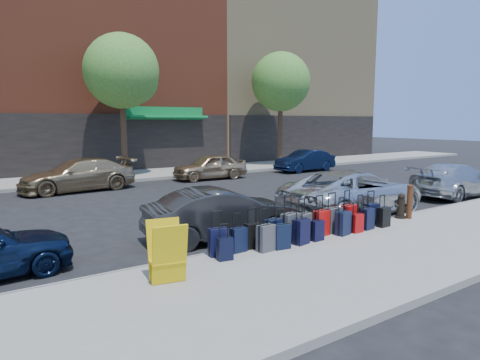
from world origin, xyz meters
TOP-DOWN VIEW (x-y plane):
  - ground at (0.00, 0.00)m, footprint 120.00×120.00m
  - sidewalk_near at (0.00, -6.50)m, footprint 60.00×4.00m
  - sidewalk_far at (0.00, 10.00)m, footprint 60.00×4.00m
  - curb_near at (0.00, -4.48)m, footprint 60.00×0.08m
  - curb_far at (0.00, 7.98)m, footprint 60.00×0.08m
  - building_center at (0.00, 17.99)m, footprint 17.00×12.85m
  - building_right at (16.00, 17.99)m, footprint 15.00×12.12m
  - tree_center at (0.64, 9.50)m, footprint 3.80×3.80m
  - tree_right at (11.14, 9.50)m, footprint 3.80×3.80m
  - suitcase_front_0 at (-2.51, -4.78)m, footprint 0.43×0.29m
  - suitcase_front_1 at (-2.00, -4.80)m, footprint 0.36×0.21m
  - suitcase_front_2 at (-1.57, -4.76)m, footprint 0.40×0.25m
  - suitcase_front_3 at (-1.05, -4.82)m, footprint 0.44×0.29m
  - suitcase_front_4 at (-0.50, -4.77)m, footprint 0.48×0.32m
  - suitcase_front_5 at (-0.07, -4.77)m, footprint 0.44×0.29m
  - suitcase_front_6 at (0.46, -4.85)m, footprint 0.44×0.27m
  - suitcase_front_7 at (0.94, -4.80)m, footprint 0.43×0.24m
  - suitcase_front_8 at (1.51, -4.81)m, footprint 0.47×0.32m
  - suitcase_front_9 at (2.06, -4.77)m, footprint 0.38×0.23m
  - suitcase_front_10 at (2.48, -4.79)m, footprint 0.42×0.27m
  - suitcase_back_0 at (-2.55, -5.10)m, footprint 0.34×0.23m
  - suitcase_back_2 at (-1.47, -5.09)m, footprint 0.42×0.26m
  - suitcase_back_3 at (-1.07, -5.14)m, footprint 0.41×0.27m
  - suitcase_back_4 at (-0.45, -5.12)m, footprint 0.44×0.31m
  - suitcase_back_5 at (0.06, -5.11)m, footprint 0.34×0.20m
  - suitcase_back_7 at (0.98, -5.11)m, footprint 0.44×0.31m
  - suitcase_back_8 at (1.44, -5.15)m, footprint 0.33×0.19m
  - suitcase_back_9 at (1.93, -5.09)m, footprint 0.40×0.26m
  - suitcase_back_10 at (2.52, -5.15)m, footprint 0.37×0.22m
  - fire_hydrant at (3.83, -4.76)m, footprint 0.38×0.33m
  - bollard at (3.97, -4.94)m, footprint 0.18×0.18m
  - display_rack at (-4.03, -5.53)m, footprint 0.73×0.78m
  - car_near_1 at (-1.45, -3.26)m, footprint 4.11×1.87m
  - car_near_2 at (3.66, -3.11)m, footprint 5.21×2.49m
  - car_near_3 at (9.55, -3.22)m, footprint 4.58×1.90m
  - car_far_1 at (-2.57, 6.70)m, footprint 4.94×2.31m
  - car_far_2 at (4.05, 6.77)m, footprint 3.95×1.79m
  - car_far_3 at (10.54, 6.56)m, footprint 3.91×1.45m

SIDE VIEW (x-z plane):
  - ground at x=0.00m, z-range 0.00..0.00m
  - sidewalk_near at x=0.00m, z-range 0.00..0.15m
  - sidewalk_far at x=0.00m, z-range 0.00..0.15m
  - curb_near at x=0.00m, z-range 0.00..0.15m
  - curb_far at x=0.00m, z-range 0.00..0.15m
  - suitcase_back_0 at x=-2.55m, z-range 0.01..0.77m
  - suitcase_back_8 at x=1.44m, z-range 0.00..0.79m
  - suitcase_back_5 at x=0.06m, z-range 0.00..0.79m
  - suitcase_back_10 at x=2.52m, z-range -0.01..0.86m
  - suitcase_front_1 at x=-2.00m, z-range -0.01..0.86m
  - suitcase_front_9 at x=2.06m, z-range -0.01..0.86m
  - suitcase_back_9 at x=1.93m, z-range -0.02..0.88m
  - suitcase_back_3 at x=-1.07m, z-range -0.02..0.89m
  - suitcase_front_2 at x=-1.57m, z-range -0.02..0.90m
  - suitcase_front_10 at x=2.48m, z-range -0.03..0.92m
  - suitcase_back_4 at x=-0.45m, z-range -0.03..0.92m
  - suitcase_back_2 at x=-1.47m, z-range -0.03..0.92m
  - suitcase_back_7 at x=0.98m, z-range -0.03..0.93m
  - suitcase_front_0 at x=-2.51m, z-range -0.03..0.94m
  - suitcase_front_5 at x=-0.07m, z-range -0.03..0.95m
  - suitcase_front_3 at x=-1.05m, z-range -0.03..0.95m
  - suitcase_front_6 at x=0.46m, z-range -0.04..0.98m
  - suitcase_front_7 at x=0.94m, z-range -0.04..0.99m
  - suitcase_front_8 at x=1.51m, z-range -0.05..1.00m
  - suitcase_front_4 at x=-0.50m, z-range -0.05..1.03m
  - fire_hydrant at x=3.83m, z-range 0.12..0.86m
  - car_far_3 at x=10.54m, z-range 0.00..1.28m
  - car_near_1 at x=-1.45m, z-range 0.00..1.31m
  - car_far_2 at x=4.05m, z-range 0.00..1.32m
  - bollard at x=3.97m, z-range 0.17..1.16m
  - car_near_3 at x=9.55m, z-range 0.00..1.32m
  - display_rack at x=-4.03m, z-range 0.14..1.23m
  - car_far_1 at x=-2.57m, z-range 0.00..1.39m
  - car_near_2 at x=3.66m, z-range 0.00..1.43m
  - tree_center at x=0.64m, z-range 1.78..9.05m
  - tree_right at x=11.14m, z-range 1.78..9.05m
  - building_right at x=16.00m, z-range -0.02..17.98m
  - building_center at x=0.00m, z-range -0.02..19.98m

